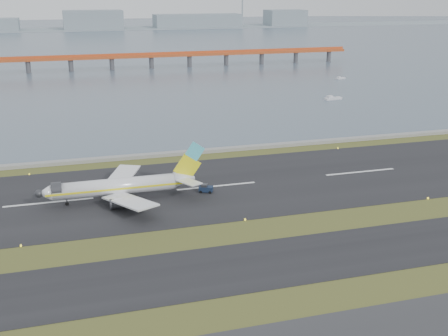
{
  "coord_description": "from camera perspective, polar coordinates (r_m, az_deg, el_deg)",
  "views": [
    {
      "loc": [
        -35.22,
        -96.55,
        46.91
      ],
      "look_at": [
        -0.41,
        22.0,
        7.31
      ],
      "focal_mm": 45.0,
      "sensor_mm": 36.0,
      "label": 1
    }
  ],
  "objects": [
    {
      "name": "taxiway_strip",
      "position": [
        102.88,
        5.64,
        -9.42
      ],
      "size": [
        1000.0,
        18.0,
        0.1
      ],
      "primitive_type": "cube",
      "color": "black",
      "rests_on": "ground"
    },
    {
      "name": "red_pier",
      "position": [
        353.15,
        -7.41,
        11.18
      ],
      "size": [
        260.0,
        5.0,
        10.2
      ],
      "color": "#BF4D20",
      "rests_on": "ground"
    },
    {
      "name": "workboat_far",
      "position": [
        314.5,
        11.73,
        8.92
      ],
      "size": [
        6.5,
        4.25,
        1.51
      ],
      "rotation": [
        0.0,
        0.0,
        0.4
      ],
      "color": "silver",
      "rests_on": "ground"
    },
    {
      "name": "runway_strip",
      "position": [
        139.47,
        -0.77,
        -1.86
      ],
      "size": [
        1000.0,
        45.0,
        0.1
      ],
      "primitive_type": "cube",
      "color": "black",
      "rests_on": "ground"
    },
    {
      "name": "pushback_tug",
      "position": [
        135.11,
        -1.87,
        -2.09
      ],
      "size": [
        3.74,
        3.03,
        2.1
      ],
      "rotation": [
        0.0,
        0.0,
        -0.43
      ],
      "color": "#15233B",
      "rests_on": "ground"
    },
    {
      "name": "seawall",
      "position": [
        167.04,
        -3.54,
        1.61
      ],
      "size": [
        1000.0,
        2.5,
        1.0
      ],
      "primitive_type": "cube",
      "color": "gray",
      "rests_on": "ground"
    },
    {
      "name": "workboat_near",
      "position": [
        254.46,
        10.97,
        6.97
      ],
      "size": [
        8.3,
        3.69,
        1.95
      ],
      "rotation": [
        0.0,
        0.0,
        0.15
      ],
      "color": "silver",
      "rests_on": "ground"
    },
    {
      "name": "bay_water",
      "position": [
        559.63,
        -13.01,
        12.52
      ],
      "size": [
        1400.0,
        800.0,
        1.3
      ],
      "primitive_type": "cube",
      "color": "#485567",
      "rests_on": "ground"
    },
    {
      "name": "airliner",
      "position": [
        131.5,
        -10.32,
        -1.82
      ],
      "size": [
        38.52,
        32.89,
        12.8
      ],
      "color": "white",
      "rests_on": "ground"
    },
    {
      "name": "far_shoreline",
      "position": [
        719.37,
        -12.84,
        14.09
      ],
      "size": [
        1400.0,
        80.0,
        60.5
      ],
      "color": "gray",
      "rests_on": "ground"
    },
    {
      "name": "ground",
      "position": [
        112.97,
        3.37,
        -6.79
      ],
      "size": [
        1000.0,
        1000.0,
        0.0
      ],
      "primitive_type": "plane",
      "color": "#344418",
      "rests_on": "ground"
    }
  ]
}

